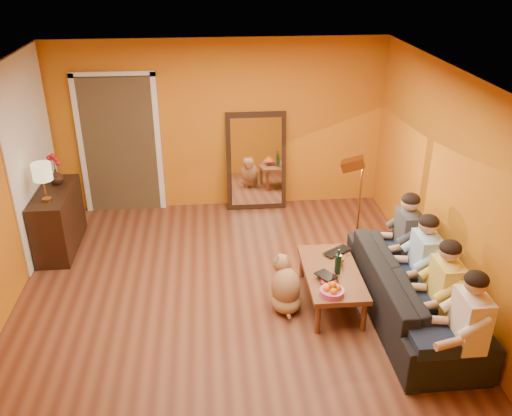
{
  "coord_description": "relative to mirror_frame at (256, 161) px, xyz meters",
  "views": [
    {
      "loc": [
        -0.17,
        -5.17,
        3.79
      ],
      "look_at": [
        0.35,
        0.5,
        1.0
      ],
      "focal_mm": 38.0,
      "sensor_mm": 36.0,
      "label": 1
    }
  ],
  "objects": [
    {
      "name": "room_shell",
      "position": [
        -0.55,
        -2.26,
        0.54
      ],
      "size": [
        5.0,
        5.5,
        2.6
      ],
      "color": "brown",
      "rests_on": "ground"
    },
    {
      "name": "white_accent",
      "position": [
        -3.04,
        -0.88,
        0.54
      ],
      "size": [
        0.02,
        1.9,
        2.58
      ],
      "primitive_type": "cube",
      "color": "white",
      "rests_on": "wall_left"
    },
    {
      "name": "doorway_recess",
      "position": [
        -2.05,
        0.2,
        0.29
      ],
      "size": [
        1.06,
        0.3,
        2.1
      ],
      "primitive_type": "cube",
      "color": "#3F2D19",
      "rests_on": "floor"
    },
    {
      "name": "door_jamb_left",
      "position": [
        -2.62,
        0.08,
        0.29
      ],
      "size": [
        0.08,
        0.06,
        2.2
      ],
      "primitive_type": "cube",
      "color": "white",
      "rests_on": "wall_back"
    },
    {
      "name": "door_jamb_right",
      "position": [
        -1.48,
        0.08,
        0.29
      ],
      "size": [
        0.08,
        0.06,
        2.2
      ],
      "primitive_type": "cube",
      "color": "white",
      "rests_on": "wall_back"
    },
    {
      "name": "door_header",
      "position": [
        -2.05,
        0.08,
        1.36
      ],
      "size": [
        1.22,
        0.06,
        0.08
      ],
      "primitive_type": "cube",
      "color": "white",
      "rests_on": "wall_back"
    },
    {
      "name": "mirror_frame",
      "position": [
        0.0,
        0.0,
        0.0
      ],
      "size": [
        0.92,
        0.27,
        1.51
      ],
      "primitive_type": "cube",
      "rotation": [
        -0.14,
        0.0,
        0.0
      ],
      "color": "black",
      "rests_on": "floor"
    },
    {
      "name": "mirror_glass",
      "position": [
        0.0,
        -0.04,
        0.0
      ],
      "size": [
        0.78,
        0.21,
        1.35
      ],
      "primitive_type": "cube",
      "rotation": [
        -0.14,
        0.0,
        0.0
      ],
      "color": "white",
      "rests_on": "mirror_frame"
    },
    {
      "name": "sideboard",
      "position": [
        -2.79,
        -1.08,
        -0.34
      ],
      "size": [
        0.44,
        1.18,
        0.85
      ],
      "primitive_type": "cube",
      "color": "black",
      "rests_on": "floor"
    },
    {
      "name": "table_lamp",
      "position": [
        -2.79,
        -1.38,
        0.34
      ],
      "size": [
        0.24,
        0.24,
        0.51
      ],
      "primitive_type": null,
      "color": "beige",
      "rests_on": "sideboard"
    },
    {
      "name": "sofa",
      "position": [
        1.45,
        -3.03,
        -0.42
      ],
      "size": [
        2.32,
        0.91,
        0.68
      ],
      "primitive_type": "imported",
      "rotation": [
        0.0,
        0.0,
        1.57
      ],
      "color": "black",
      "rests_on": "floor"
    },
    {
      "name": "coffee_table",
      "position": [
        0.62,
        -2.66,
        -0.55
      ],
      "size": [
        0.64,
        1.23,
        0.42
      ],
      "primitive_type": null,
      "rotation": [
        0.0,
        0.0,
        -0.01
      ],
      "color": "brown",
      "rests_on": "floor"
    },
    {
      "name": "floor_lamp",
      "position": [
        1.14,
        -1.8,
        -0.04
      ],
      "size": [
        0.36,
        0.32,
        1.44
      ],
      "primitive_type": null,
      "rotation": [
        0.0,
        0.0,
        -0.32
      ],
      "color": "#A97331",
      "rests_on": "floor"
    },
    {
      "name": "dog",
      "position": [
        0.09,
        -2.72,
        -0.44
      ],
      "size": [
        0.35,
        0.55,
        0.65
      ],
      "primitive_type": null,
      "rotation": [
        0.0,
        0.0,
        0.0
      ],
      "color": "#AF7C4F",
      "rests_on": "floor"
    },
    {
      "name": "person_far_left",
      "position": [
        1.58,
        -4.03,
        -0.15
      ],
      "size": [
        0.7,
        0.44,
        1.22
      ],
      "primitive_type": null,
      "color": "silver",
      "rests_on": "sofa"
    },
    {
      "name": "person_mid_left",
      "position": [
        1.58,
        -3.48,
        -0.15
      ],
      "size": [
        0.7,
        0.44,
        1.22
      ],
      "primitive_type": null,
      "color": "gold",
      "rests_on": "sofa"
    },
    {
      "name": "person_mid_right",
      "position": [
        1.58,
        -2.93,
        -0.15
      ],
      "size": [
        0.7,
        0.44,
        1.22
      ],
      "primitive_type": null,
      "color": "#97BFE9",
      "rests_on": "sofa"
    },
    {
      "name": "person_far_right",
      "position": [
        1.58,
        -2.38,
        -0.15
      ],
      "size": [
        0.7,
        0.44,
        1.22
      ],
      "primitive_type": null,
      "color": "#35353A",
      "rests_on": "sofa"
    },
    {
      "name": "fruit_bowl",
      "position": [
        0.52,
        -3.11,
        -0.26
      ],
      "size": [
        0.26,
        0.26,
        0.16
      ],
      "primitive_type": null,
      "color": "#D34A8C",
      "rests_on": "coffee_table"
    },
    {
      "name": "wine_bottle",
      "position": [
        0.67,
        -2.71,
        -0.18
      ],
      "size": [
        0.07,
        0.07,
        0.31
      ],
      "primitive_type": "cylinder",
      "color": "black",
      "rests_on": "coffee_table"
    },
    {
      "name": "tumbler",
      "position": [
        0.74,
        -2.54,
        -0.29
      ],
      "size": [
        0.14,
        0.14,
        0.1
      ],
      "primitive_type": "imported",
      "rotation": [
        0.0,
        0.0,
        0.31
      ],
      "color": "#B27F3F",
      "rests_on": "coffee_table"
    },
    {
      "name": "laptop",
      "position": [
        0.8,
        -2.31,
        -0.33
      ],
      "size": [
        0.44,
        0.4,
        0.03
      ],
      "primitive_type": "imported",
      "rotation": [
        0.0,
        0.0,
        0.57
      ],
      "color": "black",
      "rests_on": "coffee_table"
    },
    {
      "name": "book_lower",
      "position": [
        0.44,
        -2.86,
        -0.33
      ],
      "size": [
        0.2,
        0.27,
        0.03
      ],
      "primitive_type": "imported",
      "rotation": [
        0.0,
        0.0,
        -0.01
      ],
      "color": "black",
      "rests_on": "coffee_table"
    },
    {
      "name": "book_mid",
      "position": [
        0.45,
        -2.85,
        -0.31
      ],
      "size": [
        0.2,
        0.25,
        0.02
      ],
      "primitive_type": "imported",
      "rotation": [
        0.0,
        0.0,
        -0.13
      ],
      "color": "red",
      "rests_on": "book_lower"
    },
    {
      "name": "book_upper",
      "position": [
        0.44,
        -2.87,
        -0.29
      ],
      "size": [
        0.26,
        0.28,
        0.02
      ],
      "primitive_type": "imported",
      "rotation": [
        0.0,
        0.0,
        0.57
      ],
      "color": "black",
      "rests_on": "book_mid"
    },
    {
      "name": "vase",
      "position": [
        -2.79,
        -0.83,
        0.19
      ],
      "size": [
        0.2,
        0.2,
        0.21
      ],
      "primitive_type": "imported",
      "color": "black",
      "rests_on": "sideboard"
    },
    {
      "name": "flowers",
      "position": [
        -2.79,
        -0.83,
        0.43
      ],
      "size": [
        0.17,
        0.17,
        0.45
      ],
      "primitive_type": null,
      "color": "red",
      "rests_on": "vase"
    }
  ]
}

